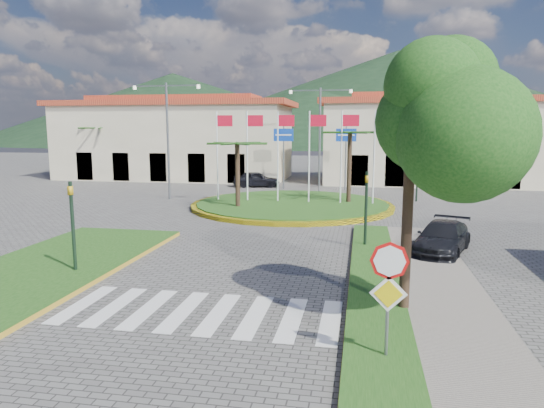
% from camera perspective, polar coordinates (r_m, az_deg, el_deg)
% --- Properties ---
extents(ground, '(160.00, 160.00, 0.00)m').
position_cam_1_polar(ground, '(10.29, -16.64, -20.17)').
color(ground, '#575553').
rests_on(ground, ground).
extents(sidewalk_right, '(4.00, 28.00, 0.15)m').
position_cam_1_polar(sidewalk_right, '(11.20, 19.11, -17.35)').
color(sidewalk_right, gray).
rests_on(sidewalk_right, ground).
extents(verge_right, '(1.60, 28.00, 0.18)m').
position_cam_1_polar(verge_right, '(11.07, 12.68, -17.29)').
color(verge_right, '#1A4914').
rests_on(verge_right, ground).
extents(median_left, '(5.00, 14.00, 0.18)m').
position_cam_1_polar(median_left, '(18.28, -26.39, -7.42)').
color(median_left, '#1A4914').
rests_on(median_left, ground).
extents(crosswalk, '(8.00, 3.00, 0.01)m').
position_cam_1_polar(crosswalk, '(13.61, -8.80, -12.44)').
color(crosswalk, silver).
rests_on(crosswalk, ground).
extents(roundabout_island, '(12.70, 12.70, 6.00)m').
position_cam_1_polar(roundabout_island, '(30.62, 2.37, -0.05)').
color(roundabout_island, yellow).
rests_on(roundabout_island, ground).
extents(stop_sign, '(0.80, 0.11, 2.65)m').
position_cam_1_polar(stop_sign, '(10.41, 13.56, -8.94)').
color(stop_sign, slate).
rests_on(stop_sign, ground).
extents(deciduous_tree, '(3.60, 3.60, 6.80)m').
position_cam_1_polar(deciduous_tree, '(13.00, 16.11, 9.62)').
color(deciduous_tree, black).
rests_on(deciduous_tree, ground).
extents(traffic_light_left, '(0.15, 0.18, 3.20)m').
position_cam_1_polar(traffic_light_left, '(17.54, -22.43, -1.61)').
color(traffic_light_left, black).
rests_on(traffic_light_left, ground).
extents(traffic_light_right, '(0.15, 0.18, 3.20)m').
position_cam_1_polar(traffic_light_right, '(20.16, 11.02, 0.20)').
color(traffic_light_right, black).
rests_on(traffic_light_right, ground).
extents(traffic_light_far, '(0.18, 0.15, 3.20)m').
position_cam_1_polar(traffic_light_far, '(34.27, 16.75, 3.52)').
color(traffic_light_far, black).
rests_on(traffic_light_far, ground).
extents(direction_sign_west, '(1.60, 0.14, 5.20)m').
position_cam_1_polar(direction_sign_west, '(39.44, 1.37, 6.87)').
color(direction_sign_west, slate).
rests_on(direction_sign_west, ground).
extents(direction_sign_east, '(1.60, 0.14, 5.20)m').
position_cam_1_polar(direction_sign_east, '(38.95, 8.70, 6.74)').
color(direction_sign_east, slate).
rests_on(direction_sign_east, ground).
extents(street_lamp_centre, '(4.80, 0.16, 8.00)m').
position_cam_1_polar(street_lamp_centre, '(38.08, 5.64, 8.21)').
color(street_lamp_centre, slate).
rests_on(street_lamp_centre, ground).
extents(street_lamp_west, '(4.80, 0.16, 8.00)m').
position_cam_1_polar(street_lamp_west, '(34.60, -12.17, 7.98)').
color(street_lamp_west, slate).
rests_on(street_lamp_west, ground).
extents(building_left, '(23.32, 9.54, 8.05)m').
position_cam_1_polar(building_left, '(49.46, -11.27, 7.55)').
color(building_left, beige).
rests_on(building_left, ground).
extents(building_right, '(19.08, 9.54, 8.05)m').
position_cam_1_polar(building_right, '(46.30, 17.77, 7.22)').
color(building_right, beige).
rests_on(building_right, ground).
extents(hill_far_west, '(140.00, 140.00, 22.00)m').
position_cam_1_polar(hill_far_west, '(159.49, -11.50, 10.92)').
color(hill_far_west, black).
rests_on(hill_far_west, ground).
extents(hill_far_mid, '(180.00, 180.00, 30.00)m').
position_cam_1_polar(hill_far_mid, '(168.58, 14.49, 12.06)').
color(hill_far_mid, black).
rests_on(hill_far_mid, ground).
extents(hill_near_back, '(110.00, 110.00, 16.00)m').
position_cam_1_polar(hill_near_back, '(138.71, 4.70, 10.15)').
color(hill_near_back, black).
rests_on(hill_near_back, ground).
extents(white_van, '(4.21, 2.69, 1.08)m').
position_cam_1_polar(white_van, '(48.20, -10.27, 3.54)').
color(white_van, '#BBBBBD').
rests_on(white_van, ground).
extents(car_dark_a, '(4.13, 2.28, 1.33)m').
position_cam_1_polar(car_dark_a, '(41.09, -1.84, 2.94)').
color(car_dark_a, black).
rests_on(car_dark_a, ground).
extents(car_dark_b, '(3.33, 1.16, 1.10)m').
position_cam_1_polar(car_dark_b, '(43.57, 12.80, 2.91)').
color(car_dark_b, black).
rests_on(car_dark_b, ground).
extents(car_side_right, '(3.08, 4.62, 1.24)m').
position_cam_1_polar(car_side_right, '(20.45, 19.36, -3.79)').
color(car_side_right, black).
rests_on(car_side_right, ground).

